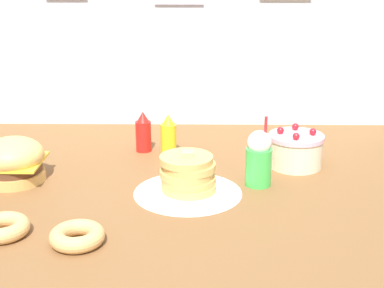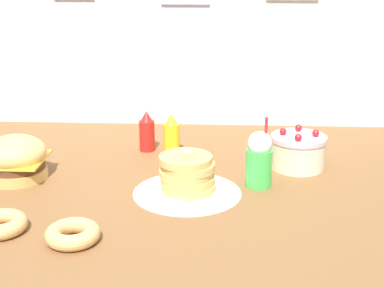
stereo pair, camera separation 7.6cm
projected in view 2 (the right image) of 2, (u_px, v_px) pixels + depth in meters
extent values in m
cube|color=brown|center=(166.00, 196.00, 2.11)|extent=(2.44, 1.87, 0.02)
cube|color=silver|center=(182.00, 29.00, 2.82)|extent=(2.44, 0.03, 1.01)
cylinder|color=white|center=(187.00, 193.00, 2.11)|extent=(0.41, 0.41, 0.00)
cylinder|color=#DBA859|center=(17.00, 173.00, 2.25)|extent=(0.25, 0.25, 0.04)
cylinder|color=#59331E|center=(16.00, 165.00, 2.23)|extent=(0.23, 0.23, 0.03)
cube|color=yellow|center=(16.00, 160.00, 2.23)|extent=(0.23, 0.23, 0.01)
ellipsoid|color=#E5B260|center=(15.00, 153.00, 2.22)|extent=(0.25, 0.25, 0.14)
cylinder|color=white|center=(187.00, 190.00, 2.11)|extent=(0.32, 0.32, 0.01)
cylinder|color=#E0AD5B|center=(188.00, 186.00, 2.09)|extent=(0.21, 0.21, 0.03)
cylinder|color=#E0AD5B|center=(188.00, 179.00, 2.09)|extent=(0.21, 0.21, 0.03)
cylinder|color=#E0AD5B|center=(186.00, 173.00, 2.08)|extent=(0.20, 0.20, 0.03)
cylinder|color=#E0AD5B|center=(189.00, 166.00, 2.07)|extent=(0.20, 0.20, 0.03)
cylinder|color=#E0AD5B|center=(186.00, 159.00, 2.07)|extent=(0.20, 0.20, 0.03)
cube|color=#F7E072|center=(187.00, 154.00, 2.06)|extent=(0.04, 0.04, 0.02)
cylinder|color=beige|center=(298.00, 154.00, 2.35)|extent=(0.23, 0.23, 0.12)
cylinder|color=#F2B2C6|center=(299.00, 138.00, 2.32)|extent=(0.24, 0.24, 0.02)
sphere|color=red|center=(316.00, 133.00, 2.31)|extent=(0.03, 0.03, 0.03)
sphere|color=red|center=(298.00, 128.00, 2.38)|extent=(0.03, 0.03, 0.03)
sphere|color=red|center=(283.00, 131.00, 2.33)|extent=(0.03, 0.03, 0.03)
sphere|color=red|center=(298.00, 137.00, 2.25)|extent=(0.03, 0.03, 0.03)
cylinder|color=red|center=(147.00, 136.00, 2.55)|extent=(0.07, 0.07, 0.14)
cone|color=red|center=(146.00, 116.00, 2.52)|extent=(0.06, 0.06, 0.05)
cylinder|color=yellow|center=(172.00, 139.00, 2.50)|extent=(0.07, 0.07, 0.14)
cone|color=yellow|center=(171.00, 119.00, 2.47)|extent=(0.06, 0.06, 0.05)
cylinder|color=green|center=(259.00, 168.00, 2.16)|extent=(0.10, 0.10, 0.15)
sphere|color=white|center=(260.00, 143.00, 2.12)|extent=(0.09, 0.09, 0.09)
cylinder|color=red|center=(266.00, 136.00, 2.11)|extent=(0.01, 0.03, 0.15)
torus|color=tan|center=(0.00, 224.00, 1.81)|extent=(0.18, 0.18, 0.05)
torus|color=#F2E5C6|center=(0.00, 223.00, 1.81)|extent=(0.17, 0.17, 0.04)
torus|color=tan|center=(73.00, 234.00, 1.75)|extent=(0.18, 0.18, 0.05)
torus|color=#D89ED8|center=(73.00, 233.00, 1.74)|extent=(0.17, 0.17, 0.04)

